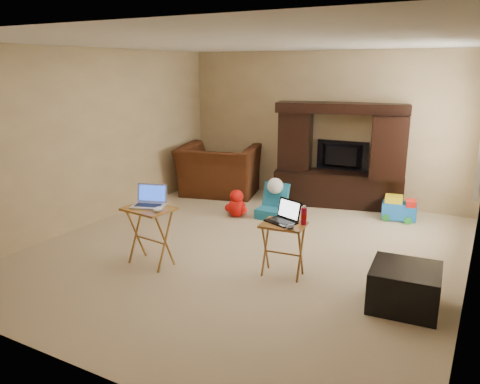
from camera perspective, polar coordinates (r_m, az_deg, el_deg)
The scene contains 19 objects.
floor at distance 5.96m, azimuth 0.93°, elevation -7.00°, with size 5.50×5.50×0.00m, color #CEB78F.
ceiling at distance 5.53m, azimuth 1.04°, elevation 17.75°, with size 5.50×5.50×0.00m, color silver.
wall_back at distance 8.12m, azimuth 10.13°, elevation 7.83°, with size 5.00×5.00×0.00m, color tan.
wall_front at distance 3.49m, azimuth -20.56°, elevation -2.41°, with size 5.00×5.00×0.00m, color tan.
wall_left at distance 7.11m, azimuth -17.25°, elevation 6.39°, with size 5.50×5.50×0.00m, color tan.
entertainment_center at distance 7.80m, azimuth 12.01°, elevation 4.41°, with size 2.06×0.51×1.69m, color black.
television at distance 7.91m, azimuth 12.22°, elevation 4.28°, with size 0.86×0.11×0.49m, color black.
recliner at distance 8.41m, azimuth -2.53°, elevation 2.69°, with size 1.35×1.18×0.88m, color #47200F.
child_rocker at distance 7.11m, azimuth 3.87°, elevation -1.09°, with size 0.40×0.45×0.53m, color #1A6D93, non-canonical shape.
plush_toy at distance 7.16m, azimuth -0.42°, elevation -1.36°, with size 0.39×0.32×0.43m, color red, non-canonical shape.
push_toy at distance 7.41m, azimuth 18.85°, elevation -1.86°, with size 0.50×0.36×0.38m, color blue, non-canonical shape.
ottoman at distance 4.81m, azimuth 19.42°, elevation -10.90°, with size 0.63×0.63×0.40m, color black.
tray_table_left at distance 5.52m, azimuth -10.89°, elevation -5.32°, with size 0.53×0.42×0.69m, color #A36A27.
tray_table_right at distance 5.17m, azimuth 5.24°, elevation -7.02°, with size 0.46×0.37×0.60m, color brown.
laptop_left at distance 5.42m, azimuth -11.18°, elevation -0.56°, with size 0.36×0.29×0.24m, color #B3B4B8.
laptop_right at distance 5.06m, azimuth 5.03°, elevation -2.44°, with size 0.32×0.26×0.24m, color black.
mouse_left at distance 5.23m, azimuth -9.96°, elevation -2.10°, with size 0.09×0.14×0.06m, color silver.
mouse_right at distance 4.91m, azimuth 6.16°, elevation -4.22°, with size 0.08×0.12×0.05m, color #39393E.
water_bottle at distance 5.04m, azimuth 7.80°, elevation -2.94°, with size 0.06×0.06×0.19m, color red.
Camera 1 is at (2.57, -4.89, 2.24)m, focal length 35.00 mm.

